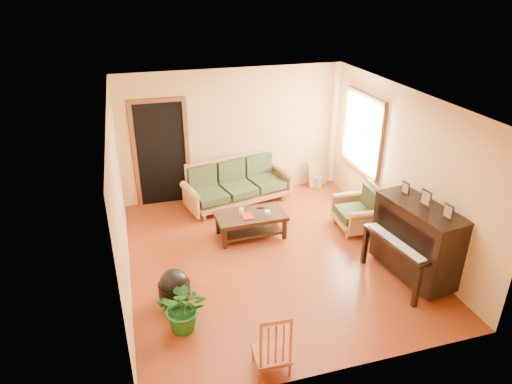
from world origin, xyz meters
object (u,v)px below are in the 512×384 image
object	(u,v)px
piano	(416,242)
potted_plant	(184,307)
ceramic_crock	(318,182)
armchair	(357,208)
sofa	(238,183)
footstool	(175,292)
coffee_table	(251,225)
red_chair	(272,340)

from	to	relation	value
piano	potted_plant	size ratio (longest dim) A/B	1.93
ceramic_crock	armchair	bearing A→B (deg)	-91.95
armchair	piano	world-z (taller)	piano
sofa	potted_plant	world-z (taller)	sofa
piano	footstool	distance (m)	3.58
piano	footstool	xyz separation A→B (m)	(-3.55, 0.32, -0.39)
armchair	ceramic_crock	bearing A→B (deg)	90.57
coffee_table	potted_plant	xyz separation A→B (m)	(-1.44, -2.02, 0.14)
armchair	ceramic_crock	world-z (taller)	armchair
ceramic_crock	potted_plant	distance (m)	4.95
piano	red_chair	world-z (taller)	piano
footstool	piano	bearing A→B (deg)	-5.13
footstool	red_chair	bearing A→B (deg)	-57.34
sofa	potted_plant	size ratio (longest dim) A/B	2.97
coffee_table	red_chair	world-z (taller)	red_chair
footstool	potted_plant	bearing A→B (deg)	-82.93
armchair	red_chair	world-z (taller)	red_chair
ceramic_crock	potted_plant	bearing A→B (deg)	-133.40
coffee_table	armchair	distance (m)	1.92
footstool	potted_plant	xyz separation A→B (m)	(0.06, -0.52, 0.14)
ceramic_crock	potted_plant	size ratio (longest dim) A/B	0.32
footstool	ceramic_crock	size ratio (longest dim) A/B	1.95
sofa	footstool	xyz separation A→B (m)	(-1.60, -2.77, -0.24)
red_chair	potted_plant	size ratio (longest dim) A/B	1.22
potted_plant	sofa	bearing A→B (deg)	64.97
footstool	coffee_table	bearing A→B (deg)	44.76
sofa	coffee_table	bearing A→B (deg)	-107.27
potted_plant	armchair	bearing A→B (deg)	27.62
red_chair	coffee_table	bearing A→B (deg)	81.22
armchair	red_chair	distance (m)	3.65
sofa	footstool	size ratio (longest dim) A/B	4.76
red_chair	footstool	bearing A→B (deg)	124.91
footstool	potted_plant	distance (m)	0.54
sofa	armchair	world-z (taller)	sofa
coffee_table	piano	size ratio (longest dim) A/B	0.88
piano	ceramic_crock	world-z (taller)	piano
coffee_table	armchair	world-z (taller)	armchair
sofa	piano	size ratio (longest dim) A/B	1.54
armchair	piano	distance (m)	1.56
red_chair	ceramic_crock	size ratio (longest dim) A/B	3.81
piano	ceramic_crock	size ratio (longest dim) A/B	6.03
piano	footstool	world-z (taller)	piano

